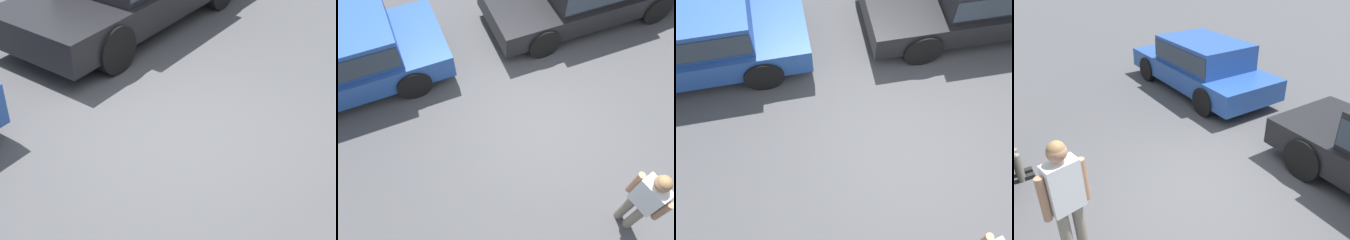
{
  "view_description": "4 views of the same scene",
  "coord_description": "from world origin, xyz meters",
  "views": [
    {
      "loc": [
        4.04,
        2.6,
        3.6
      ],
      "look_at": [
        0.72,
        0.35,
        0.77
      ],
      "focal_mm": 55.0,
      "sensor_mm": 36.0,
      "label": 1
    },
    {
      "loc": [
        1.88,
        2.6,
        5.24
      ],
      "look_at": [
        0.87,
        0.29,
        1.1
      ],
      "focal_mm": 35.0,
      "sensor_mm": 36.0,
      "label": 2
    },
    {
      "loc": [
        1.5,
        2.6,
        6.04
      ],
      "look_at": [
        0.93,
        -0.07,
        1.03
      ],
      "focal_mm": 45.0,
      "sensor_mm": 36.0,
      "label": 3
    },
    {
      "loc": [
        -3.28,
        2.6,
        3.41
      ],
      "look_at": [
        0.77,
        -0.16,
        0.81
      ],
      "focal_mm": 35.0,
      "sensor_mm": 36.0,
      "label": 4
    }
  ],
  "objects": [
    {
      "name": "ground_plane",
      "position": [
        0.0,
        0.0,
        0.0
      ],
      "size": [
        60.0,
        60.0,
        0.0
      ],
      "primitive_type": "plane",
      "color": "#424244"
    }
  ]
}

